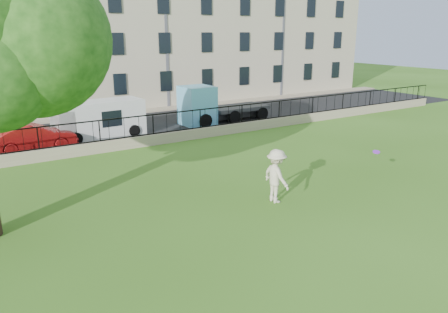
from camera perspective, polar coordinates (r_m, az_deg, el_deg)
ground at (r=15.14m, az=9.71°, el=-8.16°), size 120.00×120.00×0.00m
retaining_wall at (r=24.74m, az=-9.16°, el=2.22°), size 50.00×0.40×0.60m
iron_railing at (r=24.55m, az=-9.24°, el=4.15°), size 50.00×0.05×1.13m
street at (r=29.07m, az=-12.87°, el=3.51°), size 60.00×9.00×0.01m
sidewalk at (r=33.91m, az=-15.92°, el=5.17°), size 60.00×1.40×0.12m
building_row at (r=38.83m, az=-19.31°, el=16.41°), size 56.40×10.40×13.80m
man at (r=16.21m, az=6.85°, el=-2.55°), size 0.80×1.33×2.02m
frisbee at (r=17.52m, az=19.27°, el=0.57°), size 0.28×0.27×0.12m
red_sedan at (r=25.36m, az=-23.50°, el=2.32°), size 4.23×1.56×1.38m
white_van at (r=27.05m, az=-15.99°, el=4.69°), size 5.26×2.31×2.16m
blue_truck at (r=30.61m, az=-0.08°, el=7.01°), size 6.22×2.26×2.60m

